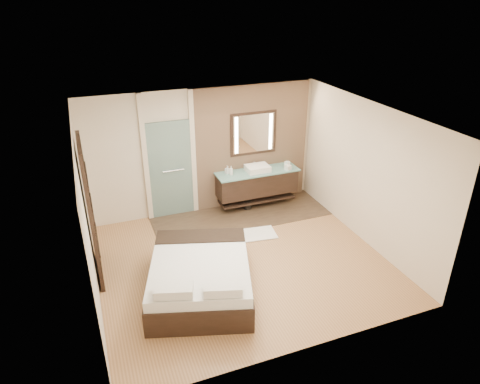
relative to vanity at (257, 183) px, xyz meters
name	(u,v)px	position (x,y,z in m)	size (l,w,h in m)	color
floor	(242,261)	(-1.10, -1.92, -0.58)	(5.00, 5.00, 0.00)	#93623D
tile_strip	(241,216)	(-0.50, -0.32, -0.57)	(3.80, 1.30, 0.01)	#33231B
stone_wall	(252,146)	(0.00, 0.29, 0.77)	(2.60, 0.08, 2.70)	tan
vanity	(257,183)	(0.00, 0.00, 0.00)	(1.85, 0.55, 0.88)	black
mirror_unit	(253,133)	(0.00, 0.24, 1.07)	(1.06, 0.04, 0.96)	black
frosted_door	(170,166)	(-1.85, 0.28, 0.56)	(1.10, 0.12, 2.70)	#9EC7BF
shoji_partition	(91,211)	(-3.53, -1.32, 0.63)	(0.06, 1.20, 2.40)	black
bed	(200,277)	(-2.04, -2.49, -0.27)	(2.08, 2.34, 0.76)	black
bath_mat	(258,234)	(-0.47, -1.17, -0.56)	(0.72, 0.50, 0.02)	white
waste_bin	(248,204)	(-0.25, -0.07, -0.47)	(0.18, 0.18, 0.22)	black
tissue_box	(288,167)	(0.66, -0.17, 0.33)	(0.12, 0.12, 0.10)	silver
soap_bottle_a	(231,170)	(-0.61, -0.01, 0.39)	(0.08, 0.08, 0.21)	white
soap_bottle_b	(227,170)	(-0.66, 0.10, 0.37)	(0.08, 0.08, 0.17)	#B2B2B2
soap_bottle_c	(286,165)	(0.69, -0.06, 0.35)	(0.11, 0.11, 0.13)	#BBECE9
cup	(287,164)	(0.74, 0.01, 0.34)	(0.13, 0.13, 0.11)	white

